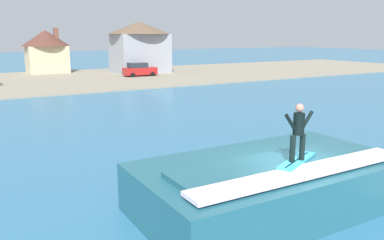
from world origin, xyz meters
name	(u,v)px	position (x,y,z in m)	size (l,w,h in m)	color
ground_plane	(290,212)	(0.00, 0.00, 0.00)	(260.00, 260.00, 0.00)	teal
wave_crest	(270,184)	(-0.32, 0.61, 0.78)	(8.15, 4.45, 1.66)	#24606F
surfboard	(297,161)	(0.01, -0.16, 1.69)	(1.99, 1.23, 0.06)	#33A5CC
surfer	(298,129)	(-0.08, -0.22, 2.65)	(1.08, 0.32, 1.67)	black
shoreline_bank	(43,81)	(0.00, 40.36, 0.07)	(120.00, 25.05, 0.13)	gray
car_far_shore	(139,70)	(11.65, 39.28, 0.95)	(4.21, 2.05, 1.86)	red
house_gabled_white	(139,45)	(13.73, 43.98, 3.98)	(8.67, 8.67, 7.13)	#9EA3AD
house_small_cottage	(46,49)	(2.41, 50.26, 3.37)	(6.47, 6.47, 6.29)	beige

